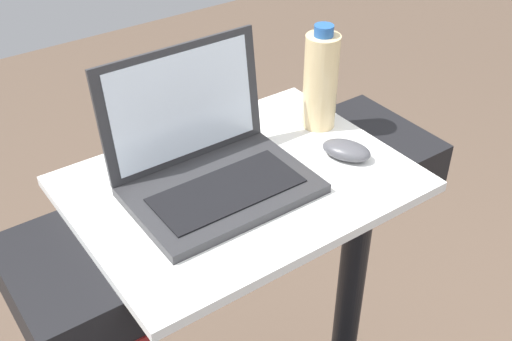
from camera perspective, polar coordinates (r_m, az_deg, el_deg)
name	(u,v)px	position (r m, az deg, el deg)	size (l,w,h in m)	color
desk_board	(241,184)	(1.20, -1.38, -1.21)	(0.63, 0.47, 0.02)	white
laptop	(209,162)	(1.16, -4.28, 0.82)	(0.33, 0.26, 0.24)	#2D2D30
computer_mouse	(346,150)	(1.26, 8.21, 1.84)	(0.06, 0.10, 0.03)	#4C4C51
water_bottle	(321,80)	(1.32, 5.89, 8.14)	(0.07, 0.07, 0.23)	beige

